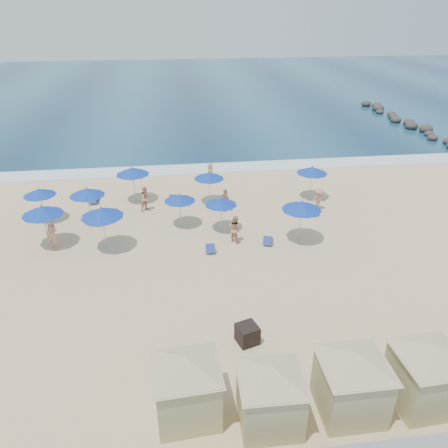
{
  "coord_description": "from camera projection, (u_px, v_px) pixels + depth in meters",
  "views": [
    {
      "loc": [
        -3.36,
        -19.93,
        12.88
      ],
      "look_at": [
        -0.4,
        3.0,
        1.03
      ],
      "focal_mm": 35.0,
      "sensor_mm": 36.0,
      "label": 1
    }
  ],
  "objects": [
    {
      "name": "umbrella_3",
      "position": [
        102.0,
        212.0,
        24.32
      ],
      "size": [
        2.4,
        2.4,
        2.73
      ],
      "color": "#A5A8AD",
      "rests_on": "ground"
    },
    {
      "name": "umbrella_9",
      "position": [
        312.0,
        170.0,
        30.95
      ],
      "size": [
        2.21,
        2.21,
        2.51
      ],
      "color": "#A5A8AD",
      "rests_on": "ground"
    },
    {
      "name": "beachgoer_4",
      "position": [
        210.0,
        173.0,
        34.44
      ],
      "size": [
        0.57,
        0.81,
        1.57
      ],
      "primitive_type": "imported",
      "rotation": [
        0.0,
        0.0,
        1.67
      ],
      "color": "tan",
      "rests_on": "ground"
    },
    {
      "name": "ocean",
      "position": [
        186.0,
        88.0,
        72.38
      ],
      "size": [
        160.0,
        80.0,
        0.06
      ],
      "primitive_type": "cube",
      "color": "#0E3050",
      "rests_on": "ground"
    },
    {
      "name": "beach_chair_2",
      "position": [
        173.0,
        199.0,
        31.32
      ],
      "size": [
        0.63,
        1.24,
        0.66
      ],
      "color": "#293F97",
      "rests_on": "ground"
    },
    {
      "name": "beach_chair_1",
      "position": [
        94.0,
        199.0,
        31.14
      ],
      "size": [
        0.71,
        1.4,
        0.75
      ],
      "color": "#293F97",
      "rests_on": "ground"
    },
    {
      "name": "cabana_2",
      "position": [
        353.0,
        374.0,
        14.7
      ],
      "size": [
        4.62,
        4.62,
        2.9
      ],
      "color": "tan",
      "rests_on": "ground"
    },
    {
      "name": "beachgoer_3",
      "position": [
        319.0,
        199.0,
        29.85
      ],
      "size": [
        1.12,
        0.8,
        1.57
      ],
      "primitive_type": "imported",
      "rotation": [
        0.0,
        0.0,
        0.24
      ],
      "color": "tan",
      "rests_on": "ground"
    },
    {
      "name": "umbrella_1",
      "position": [
        42.0,
        211.0,
        24.68
      ],
      "size": [
        2.33,
        2.33,
        2.65
      ],
      "color": "#A5A8AD",
      "rests_on": "ground"
    },
    {
      "name": "beachgoer_5",
      "position": [
        235.0,
        229.0,
        25.85
      ],
      "size": [
        1.02,
        1.03,
        1.68
      ],
      "primitive_type": "imported",
      "rotation": [
        0.0,
        0.0,
        2.31
      ],
      "color": "tan",
      "rests_on": "ground"
    },
    {
      "name": "rock_jetty",
      "position": [
        416.0,
        127.0,
        48.4
      ],
      "size": [
        2.56,
        26.66,
        0.96
      ],
      "color": "#2A2623",
      "rests_on": "ground"
    },
    {
      "name": "umbrella_6",
      "position": [
        221.0,
        202.0,
        26.6
      ],
      "size": [
        2.0,
        2.0,
        2.27
      ],
      "color": "#A5A8AD",
      "rests_on": "ground"
    },
    {
      "name": "surf_line",
      "position": [
        210.0,
        168.0,
        37.51
      ],
      "size": [
        160.0,
        2.5,
        0.08
      ],
      "primitive_type": "cube",
      "color": "white",
      "rests_on": "ground"
    },
    {
      "name": "beachgoer_2",
      "position": [
        225.0,
        200.0,
        29.71
      ],
      "size": [
        0.81,
        1.0,
        1.59
      ],
      "primitive_type": "imported",
      "rotation": [
        0.0,
        0.0,
        5.25
      ],
      "color": "tan",
      "rests_on": "ground"
    },
    {
      "name": "beach_chair_5",
      "position": [
        312.0,
        211.0,
        29.44
      ],
      "size": [
        0.94,
        1.43,
        0.73
      ],
      "color": "#293F97",
      "rests_on": "ground"
    },
    {
      "name": "beachgoer_0",
      "position": [
        52.0,
        234.0,
        25.07
      ],
      "size": [
        0.82,
        0.7,
        1.89
      ],
      "primitive_type": "imported",
      "rotation": [
        0.0,
        0.0,
        5.84
      ],
      "color": "tan",
      "rests_on": "ground"
    },
    {
      "name": "umbrella_7",
      "position": [
        209.0,
        176.0,
        30.23
      ],
      "size": [
        2.12,
        2.12,
        2.41
      ],
      "color": "#A5A8AD",
      "rests_on": "ground"
    },
    {
      "name": "umbrella_5",
      "position": [
        180.0,
        198.0,
        27.15
      ],
      "size": [
        1.98,
        1.98,
        2.25
      ],
      "color": "#A5A8AD",
      "rests_on": "ground"
    },
    {
      "name": "cabana_0",
      "position": [
        186.0,
        379.0,
        14.55
      ],
      "size": [
        4.56,
        4.56,
        2.87
      ],
      "color": "tan",
      "rests_on": "ground"
    },
    {
      "name": "ground",
      "position": [
        238.0,
        265.0,
        23.85
      ],
      "size": [
        160.0,
        160.0,
        0.0
      ],
      "primitive_type": "plane",
      "color": "#DEBC8C",
      "rests_on": "ground"
    },
    {
      "name": "umbrella_0",
      "position": [
        39.0,
        192.0,
        27.75
      ],
      "size": [
        2.06,
        2.06,
        2.35
      ],
      "color": "#A5A8AD",
      "rests_on": "ground"
    },
    {
      "name": "umbrella_8",
      "position": [
        302.0,
        206.0,
        25.22
      ],
      "size": [
        2.35,
        2.35,
        2.68
      ],
      "color": "#A5A8AD",
      "rests_on": "ground"
    },
    {
      "name": "umbrella_2",
      "position": [
        87.0,
        192.0,
        27.37
      ],
      "size": [
        2.22,
        2.22,
        2.52
      ],
      "color": "#A5A8AD",
      "rests_on": "ground"
    },
    {
      "name": "umbrella_4",
      "position": [
        132.0,
        171.0,
        30.44
      ],
      "size": [
        2.33,
        2.33,
        2.65
      ],
      "color": "#A5A8AD",
      "rests_on": "ground"
    },
    {
      "name": "trash_bin",
      "position": [
        247.0,
        334.0,
        18.3
      ],
      "size": [
        1.05,
        1.05,
        0.84
      ],
      "primitive_type": "cube",
      "rotation": [
        0.0,
        0.0,
        0.3
      ],
      "color": "black",
      "rests_on": "ground"
    },
    {
      "name": "cabana_1",
      "position": [
        271.0,
        387.0,
        14.3
      ],
      "size": [
        4.39,
        4.39,
        2.76
      ],
      "color": "tan",
      "rests_on": "ground"
    },
    {
      "name": "beachgoer_1",
      "position": [
        146.0,
        199.0,
        29.7
      ],
      "size": [
        1.07,
        1.07,
        1.75
      ],
      "primitive_type": "imported",
      "rotation": [
        0.0,
        0.0,
        0.75
      ],
      "color": "tan",
      "rests_on": "ground"
    },
    {
      "name": "cabana_3",
      "position": [
        429.0,
        366.0,
        15.02
      ],
      "size": [
        4.6,
        4.6,
        2.89
      ],
      "color": "tan",
      "rests_on": "ground"
    },
    {
      "name": "beach_chair_0",
      "position": [
        54.0,
        211.0,
        29.55
      ],
      "size": [
        0.66,
        1.2,
        0.63
      ],
      "color": "#293F97",
      "rests_on": "ground"
    },
    {
      "name": "beach_chair_4",
      "position": [
        268.0,
        240.0,
        25.87
      ],
      "size": [
        0.85,
        1.25,
        0.63
      ],
      "color": "#293F97",
      "rests_on": "ground"
    },
    {
      "name": "beach_chair_3",
      "position": [
        210.0,
        248.0,
        25.07
      ],
      "size": [
        0.62,
        1.21,
        0.65
      ],
      "color": "#293F97",
      "rests_on": "ground"
    }
  ]
}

